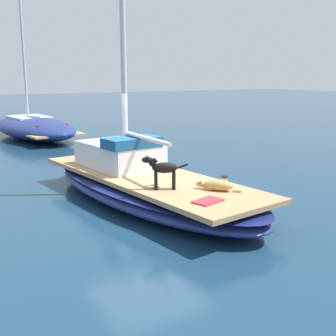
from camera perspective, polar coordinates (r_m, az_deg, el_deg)
ground_plane at (r=10.24m, az=-2.81°, el=-4.50°), size 120.00×120.00×0.00m
sailboat_main at (r=10.15m, az=-2.83°, el=-2.69°), size 3.47×7.51×0.66m
mast_main at (r=10.42m, az=-5.52°, el=14.97°), size 0.14×2.27×6.27m
cabin_house at (r=10.91m, az=-6.29°, el=1.92°), size 1.69×2.39×0.84m
dog_black at (r=8.72m, az=-0.73°, el=-0.12°), size 0.87×0.51×0.70m
dog_tan at (r=8.75m, az=6.43°, el=-2.27°), size 0.64×0.81×0.22m
deck_winch at (r=9.14m, az=7.44°, el=-1.72°), size 0.16×0.16×0.21m
coiled_rope at (r=8.96m, az=-2.15°, el=-2.41°), size 0.32×0.32×0.04m
deck_towel at (r=7.98m, az=5.31°, el=-4.36°), size 0.64×0.51×0.03m
moored_boat_far_astern at (r=21.23m, az=-17.29°, el=5.19°), size 3.67×7.23×6.84m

